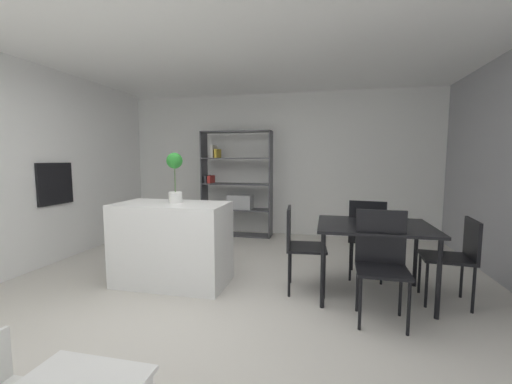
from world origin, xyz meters
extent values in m
plane|color=beige|center=(0.00, 0.00, 0.00)|extent=(8.81, 8.81, 0.00)
cube|color=white|center=(0.00, 0.00, 2.69)|extent=(6.42, 6.39, 0.06)
cube|color=white|center=(0.00, 3.16, 1.33)|extent=(6.42, 0.06, 2.66)
cube|color=black|center=(-2.50, 0.77, 1.10)|extent=(0.04, 0.57, 0.58)
cylinder|color=#B7BABC|center=(-2.53, 0.77, 1.34)|extent=(0.02, 0.46, 0.02)
cube|color=white|center=(-0.56, 0.38, 0.47)|extent=(1.27, 0.67, 0.94)
cylinder|color=white|center=(-0.54, 0.44, 1.00)|extent=(0.15, 0.15, 0.12)
cylinder|color=#476633|center=(-0.54, 0.44, 1.21)|extent=(0.01, 0.01, 0.29)
sphere|color=#28812C|center=(-0.54, 0.44, 1.42)|extent=(0.18, 0.18, 0.18)
cube|color=#4C4C51|center=(-1.13, 2.82, 0.97)|extent=(0.02, 0.33, 1.95)
cube|color=#4C4C51|center=(0.17, 2.82, 0.97)|extent=(0.02, 0.33, 1.95)
cube|color=#4C4C51|center=(-0.48, 2.82, 1.94)|extent=(1.31, 0.33, 0.02)
cube|color=#4C4C51|center=(-0.48, 2.82, 0.01)|extent=(1.31, 0.33, 0.02)
cube|color=#4C4C51|center=(-0.48, 2.82, 0.50)|extent=(1.27, 0.33, 0.02)
cube|color=#4C4C51|center=(-0.48, 2.82, 0.97)|extent=(1.27, 0.33, 0.02)
cube|color=#4C4C51|center=(-0.48, 2.82, 1.45)|extent=(1.27, 0.33, 0.02)
cube|color=#38383D|center=(-1.06, 2.82, 1.06)|extent=(0.05, 0.27, 0.15)
cube|color=red|center=(-0.99, 2.82, 1.06)|extent=(0.06, 0.27, 0.14)
cube|color=silver|center=(-0.92, 2.82, 1.58)|extent=(0.05, 0.27, 0.23)
cube|color=gold|center=(-0.85, 2.82, 1.54)|extent=(0.05, 0.27, 0.16)
cube|color=#B7BABC|center=(-0.41, 2.82, 0.64)|extent=(0.44, 0.29, 0.26)
cube|color=black|center=(1.66, 0.50, 0.75)|extent=(1.14, 0.89, 0.03)
cylinder|color=black|center=(1.15, 0.12, 0.37)|extent=(0.04, 0.04, 0.74)
cylinder|color=black|center=(2.16, 0.12, 0.37)|extent=(0.04, 0.04, 0.74)
cylinder|color=black|center=(1.15, 0.89, 0.37)|extent=(0.04, 0.04, 0.74)
cylinder|color=black|center=(2.16, 0.89, 0.37)|extent=(0.04, 0.04, 0.74)
cube|color=black|center=(2.34, 0.50, 0.46)|extent=(0.49, 0.46, 0.03)
cube|color=black|center=(2.56, 0.49, 0.67)|extent=(0.07, 0.42, 0.38)
cylinder|color=black|center=(2.16, 0.70, 0.22)|extent=(0.03, 0.03, 0.45)
cylinder|color=black|center=(2.13, 0.34, 0.22)|extent=(0.03, 0.03, 0.45)
cylinder|color=black|center=(2.56, 0.67, 0.22)|extent=(0.03, 0.03, 0.45)
cylinder|color=black|center=(2.53, 0.31, 0.22)|extent=(0.03, 0.03, 0.45)
cube|color=black|center=(1.66, -0.06, 0.47)|extent=(0.45, 0.41, 0.03)
cube|color=black|center=(1.66, 0.13, 0.73)|extent=(0.44, 0.04, 0.49)
cylinder|color=black|center=(1.46, -0.23, 0.23)|extent=(0.03, 0.03, 0.46)
cylinder|color=black|center=(1.84, -0.23, 0.23)|extent=(0.03, 0.03, 0.46)
cylinder|color=black|center=(1.47, 0.12, 0.23)|extent=(0.03, 0.03, 0.46)
cylinder|color=black|center=(1.85, 0.11, 0.23)|extent=(0.03, 0.03, 0.46)
cube|color=black|center=(0.97, 0.50, 0.48)|extent=(0.45, 0.48, 0.03)
cube|color=black|center=(0.77, 0.49, 0.71)|extent=(0.06, 0.44, 0.42)
cylinder|color=black|center=(1.16, 0.33, 0.23)|extent=(0.03, 0.03, 0.47)
cylinder|color=black|center=(1.13, 0.71, 0.23)|extent=(0.03, 0.03, 0.47)
cylinder|color=black|center=(0.80, 0.30, 0.23)|extent=(0.03, 0.03, 0.47)
cylinder|color=black|center=(0.77, 0.68, 0.23)|extent=(0.03, 0.03, 0.47)
cube|color=black|center=(1.66, 1.07, 0.48)|extent=(0.46, 0.49, 0.03)
cube|color=black|center=(1.63, 0.87, 0.73)|extent=(0.41, 0.08, 0.47)
cylinder|color=black|center=(1.85, 1.24, 0.23)|extent=(0.03, 0.03, 0.46)
cylinder|color=black|center=(1.51, 1.28, 0.23)|extent=(0.03, 0.03, 0.46)
cylinder|color=black|center=(1.80, 0.86, 0.23)|extent=(0.03, 0.03, 0.46)
cylinder|color=black|center=(1.46, 0.90, 0.23)|extent=(0.03, 0.03, 0.46)
camera|label=1|loc=(1.17, -2.93, 1.44)|focal=22.48mm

